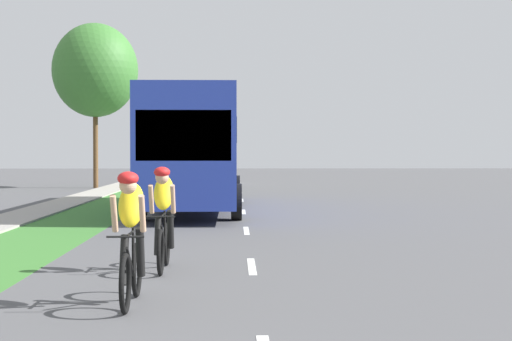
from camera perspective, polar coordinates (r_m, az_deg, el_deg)
ground_plane at (r=22.54m, az=-0.87°, el=-3.21°), size 120.00×120.00×0.00m
grass_verge at (r=22.89m, az=-11.76°, el=-3.15°), size 2.12×70.00×0.01m
sidewalk_concrete at (r=23.27m, az=-16.07°, el=-3.10°), size 1.42×70.00×0.10m
lane_markings_center at (r=26.52m, az=-0.97°, el=-2.50°), size 0.12×52.20×0.01m
cyclist_lead at (r=9.46m, az=-8.93°, el=-4.69°), size 0.42×1.72×1.58m
cyclist_trailing at (r=12.13m, az=-6.63°, el=-3.34°), size 0.42×1.72×1.58m
bus_blue at (r=24.60m, az=-4.35°, el=1.79°), size 2.78×11.60×3.48m
sedan_silver at (r=44.00m, az=-3.02°, el=0.05°), size 1.98×4.30×1.52m
street_tree_far at (r=39.95m, az=-11.42°, el=7.02°), size 4.16×4.16×8.04m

